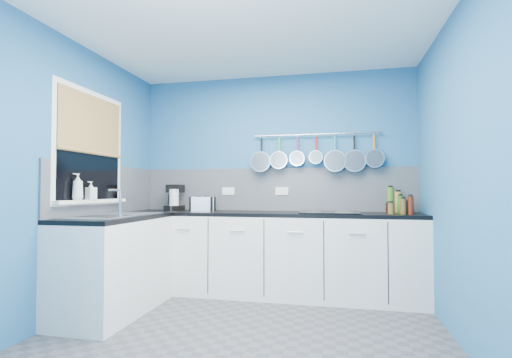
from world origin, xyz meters
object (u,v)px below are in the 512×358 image
at_px(paper_towel, 174,200).
at_px(canister, 208,205).
at_px(toaster, 203,204).
at_px(soap_bottle_b, 91,191).
at_px(coffee_maker, 175,197).
at_px(soap_bottle_a, 78,187).
at_px(hob, 330,212).

distance_m(paper_towel, canister, 0.42).
xyz_separation_m(toaster, canister, (0.06, 0.02, -0.01)).
bearing_deg(canister, paper_towel, -179.11).
distance_m(paper_towel, toaster, 0.37).
height_order(soap_bottle_b, coffee_maker, soap_bottle_b).
distance_m(soap_bottle_b, toaster, 1.25).
distance_m(soap_bottle_b, coffee_maker, 1.12).
distance_m(soap_bottle_a, paper_towel, 1.26).
relative_size(soap_bottle_b, canister, 1.27).
relative_size(soap_bottle_a, soap_bottle_b, 1.39).
bearing_deg(hob, coffee_maker, 175.81).
bearing_deg(soap_bottle_b, paper_towel, 69.89).
height_order(toaster, hob, toaster).
bearing_deg(paper_towel, soap_bottle_b, -110.11).
bearing_deg(toaster, paper_towel, 159.54).
bearing_deg(paper_towel, coffee_maker, 108.50).
bearing_deg(hob, toaster, 177.01).
relative_size(toaster, hob, 0.42).
bearing_deg(soap_bottle_a, paper_towel, 72.75).
xyz_separation_m(soap_bottle_a, toaster, (0.74, 1.19, -0.19)).
height_order(coffee_maker, canister, coffee_maker).
bearing_deg(paper_towel, canister, 0.89).
height_order(paper_towel, canister, paper_towel).
height_order(soap_bottle_b, toaster, soap_bottle_b).
xyz_separation_m(paper_towel, toaster, (0.36, -0.01, -0.04)).
relative_size(soap_bottle_a, toaster, 0.94).
bearing_deg(hob, soap_bottle_b, -157.02).
height_order(soap_bottle_a, coffee_maker, soap_bottle_a).
distance_m(soap_bottle_b, canister, 1.30).
xyz_separation_m(toaster, hob, (1.45, -0.08, -0.08)).
relative_size(coffee_maker, toaster, 1.20).
height_order(soap_bottle_b, paper_towel, soap_bottle_b).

